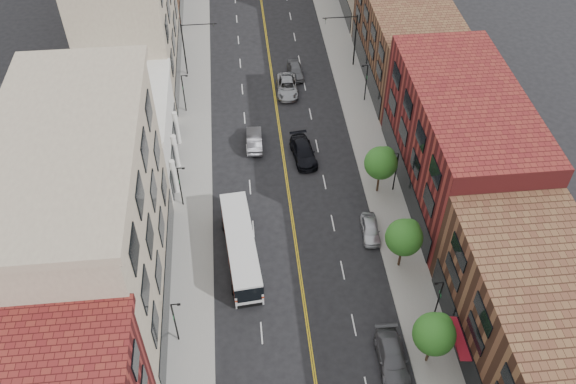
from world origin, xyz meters
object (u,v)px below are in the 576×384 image
object	(u,v)px
car_lane_a	(303,152)
city_bus	(241,246)
car_parked_far	(370,229)
car_lane_behind	(254,140)
car_lane_c	(296,70)
car_parked_mid	(392,358)
car_lane_b	(287,86)

from	to	relation	value
car_lane_a	city_bus	bearing A→B (deg)	-125.36
car_parked_far	car_lane_behind	distance (m)	18.02
car_lane_a	car_lane_c	bearing A→B (deg)	80.17
car_parked_mid	car_parked_far	size ratio (longest dim) A/B	1.33
car_parked_far	car_lane_c	distance (m)	28.54
car_lane_a	car_lane_b	bearing A→B (deg)	85.82
car_parked_far	car_lane_b	distance (m)	25.37
car_lane_c	car_lane_behind	bearing A→B (deg)	-117.30
car_lane_b	car_lane_c	world-z (taller)	car_lane_b
car_parked_far	car_lane_b	bearing A→B (deg)	106.70
car_parked_mid	car_lane_b	world-z (taller)	car_parked_mid
city_bus	car_lane_b	xyz separation A→B (m)	(6.96, 26.46, -0.96)
car_lane_behind	car_lane_b	bearing A→B (deg)	-113.43
city_bus	car_lane_behind	world-z (taller)	city_bus
car_lane_behind	car_parked_mid	bearing A→B (deg)	110.10
city_bus	car_parked_far	distance (m)	12.88
city_bus	car_lane_b	bearing A→B (deg)	70.37
car_lane_c	car_lane_a	bearing A→B (deg)	-95.92
city_bus	car_lane_c	world-z (taller)	city_bus
car_lane_behind	car_lane_a	size ratio (longest dim) A/B	0.86
city_bus	car_lane_c	bearing A→B (deg)	69.43
city_bus	car_parked_mid	world-z (taller)	city_bus
car_lane_c	city_bus	bearing A→B (deg)	-108.45
car_lane_behind	car_lane_a	world-z (taller)	car_lane_a
car_parked_far	city_bus	bearing A→B (deg)	-168.60
car_lane_c	car_parked_far	bearing A→B (deg)	-84.08
city_bus	car_lane_a	size ratio (longest dim) A/B	2.09
city_bus	car_lane_a	xyz separation A→B (m)	(7.51, 13.74, -0.92)
car_parked_mid	car_lane_behind	world-z (taller)	car_parked_mid
car_parked_mid	car_lane_behind	distance (m)	30.22
car_parked_mid	car_lane_a	size ratio (longest dim) A/B	0.98
city_bus	car_lane_behind	size ratio (longest dim) A/B	2.42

